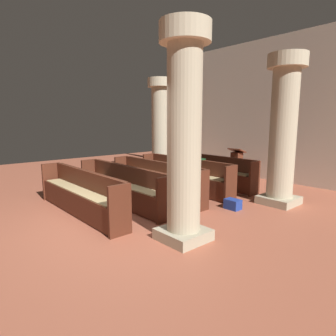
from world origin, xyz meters
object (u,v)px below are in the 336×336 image
Objects in this scene: pew_row_4 at (80,191)px; lectern at (236,168)px; pillar_aisle_side at (283,129)px; pew_row_1 at (184,173)px; pillar_aisle_rear at (184,133)px; hymn_book at (201,159)px; pew_row_2 at (156,178)px; pew_row_0 at (208,169)px; pillar_far_side at (160,125)px; kneeler_box_blue at (233,204)px; pew_row_3 at (121,184)px.

pew_row_4 is 5.09m from lectern.
pillar_aisle_side is at bearing -30.71° from lectern.
pew_row_1 is 1.00× the size of pew_row_4.
pillar_aisle_side is 1.00× the size of pillar_aisle_rear.
pew_row_4 is at bearing -97.58° from hymn_book.
pew_row_2 is 1.00× the size of pew_row_4.
pew_row_0 is 2.67m from pillar_far_side.
hymn_book is 1.80m from kneeler_box_blue.
pew_row_1 is at bearing 90.00° from pew_row_2.
kneeler_box_blue is at bearing 103.08° from pillar_aisle_rear.
lectern reaches higher than pew_row_2.
hymn_book is at bearing 82.42° from pew_row_4.
pillar_aisle_rear is at bearing -76.92° from kneeler_box_blue.
pillar_aisle_rear is at bearing -90.00° from pillar_aisle_side.
lectern reaches higher than pew_row_0.
pillar_far_side is at bearing 155.13° from pew_row_1.
pew_row_0 is 15.26× the size of hymn_book.
hymn_book is (0.43, 3.26, 0.42)m from pew_row_4.
pillar_far_side reaches higher than pew_row_4.
pew_row_2 is 3.06m from lectern.
lectern is 3.20× the size of kneeler_box_blue.
pillar_far_side is at bearing 126.85° from pew_row_3.
lectern is at bearing 149.29° from pillar_aisle_side.
pew_row_2 is 3.25m from pillar_aisle_side.
kneeler_box_blue is at bearing -111.58° from pillar_aisle_side.
pew_row_3 is (0.00, -3.06, 0.00)m from pew_row_0.
pew_row_2 is at bearing 90.00° from pew_row_4.
kneeler_box_blue is (1.93, 1.65, -0.38)m from pew_row_3.
pew_row_0 and pew_row_4 have the same top height.
pillar_aisle_side is (2.39, 0.77, 1.27)m from pew_row_1.
pew_row_3 is at bearing -53.15° from pillar_far_side.
pew_row_0 is 1.02m from pew_row_1.
pew_row_3 is 1.02m from pew_row_4.
pillar_far_side is at bearing 176.23° from pillar_aisle_side.
pillar_aisle_rear reaches higher than kneeler_box_blue.
pew_row_0 is 1.00× the size of pew_row_2.
hymn_book is at bearing 70.41° from pew_row_2.
kneeler_box_blue is at bearing -36.10° from pew_row_0.
pew_row_2 is 9.50× the size of kneeler_box_blue.
pew_row_2 is 3.40m from pillar_far_side.
hymn_book is at bearing 158.60° from kneeler_box_blue.
pew_row_2 is (0.00, -2.04, 0.00)m from pew_row_0.
kneeler_box_blue is (4.27, -1.48, -1.65)m from pillar_far_side.
pillar_far_side is (-2.34, 4.14, 1.27)m from pew_row_4.
pew_row_1 is at bearing -162.08° from pillar_aisle_side.
pew_row_0 is 4.08m from pew_row_4.
pew_row_3 is 0.95× the size of pillar_aisle_rear.
pew_row_2 is 0.95× the size of pillar_aisle_rear.
pillar_aisle_rear is (2.39, 0.69, 1.27)m from pew_row_4.
pew_row_1 is 2.01m from kneeler_box_blue.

